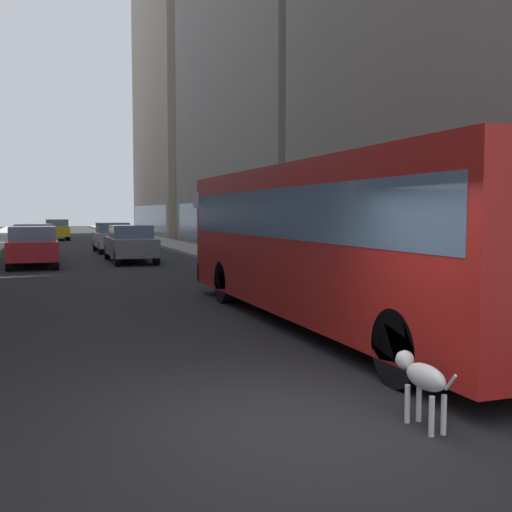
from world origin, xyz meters
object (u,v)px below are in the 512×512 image
object	(u,v)px
car_silver_sedan	(112,237)
transit_bus	(334,233)
car_yellow_taxi	(57,229)
dalmatian_dog	(422,377)
car_grey_wagon	(130,243)
car_black_suv	(34,241)
car_red_coupe	(33,246)

from	to	relation	value
car_silver_sedan	transit_bus	bearing A→B (deg)	-86.10
car_yellow_taxi	dalmatian_dog	xyz separation A→B (m)	(2.29, -45.71, -0.31)
car_yellow_taxi	car_grey_wagon	xyz separation A→B (m)	(2.40, -23.77, 0.00)
car_yellow_taxi	car_black_suv	size ratio (longest dim) A/B	1.11
car_yellow_taxi	dalmatian_dog	distance (m)	45.77
car_yellow_taxi	transit_bus	bearing A→B (deg)	-84.33
transit_bus	car_black_suv	xyz separation A→B (m)	(-5.60, 20.59, -0.96)
transit_bus	car_black_suv	world-z (taller)	transit_bus
transit_bus	car_silver_sedan	size ratio (longest dim) A/B	2.72
car_red_coupe	dalmatian_dog	size ratio (longest dim) A/B	4.93
car_grey_wagon	transit_bus	bearing A→B (deg)	-84.46
car_grey_wagon	dalmatian_dog	bearing A→B (deg)	-90.30
transit_bus	car_grey_wagon	size ratio (longest dim) A/B	2.45
car_red_coupe	dalmatian_dog	world-z (taller)	car_red_coupe
car_yellow_taxi	car_grey_wagon	size ratio (longest dim) A/B	0.94
car_black_suv	car_grey_wagon	size ratio (longest dim) A/B	0.85
dalmatian_dog	car_black_suv	bearing A→B (deg)	98.49
car_grey_wagon	car_black_suv	bearing A→B (deg)	134.42
dalmatian_dog	car_silver_sedan	bearing A→B (deg)	89.77
car_silver_sedan	car_black_suv	distance (m)	4.94
car_black_suv	transit_bus	bearing A→B (deg)	-74.78
transit_bus	car_silver_sedan	xyz separation A→B (m)	(-1.60, 23.49, -0.96)
car_yellow_taxi	car_red_coupe	size ratio (longest dim) A/B	0.93
car_silver_sedan	car_grey_wagon	bearing A→B (deg)	-90.00
transit_bus	car_red_coupe	bearing A→B (deg)	109.65
car_red_coupe	car_silver_sedan	bearing A→B (deg)	62.87
car_black_suv	dalmatian_dog	world-z (taller)	car_black_suv
transit_bus	car_yellow_taxi	xyz separation A→B (m)	(-4.00, 40.27, -0.95)
transit_bus	dalmatian_dog	bearing A→B (deg)	-107.50
car_red_coupe	car_silver_sedan	distance (m)	8.77
car_red_coupe	car_silver_sedan	size ratio (longest dim) A/B	1.12
transit_bus	car_red_coupe	size ratio (longest dim) A/B	2.43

